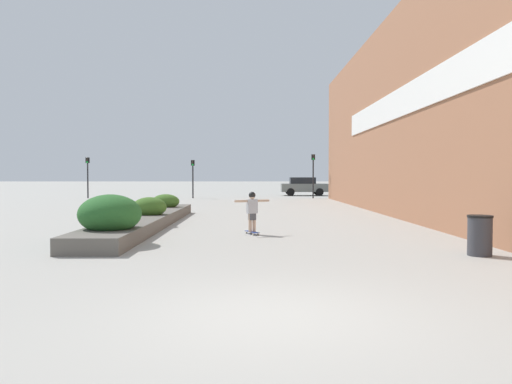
% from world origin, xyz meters
% --- Properties ---
extents(ground_plane, '(300.00, 300.00, 0.00)m').
position_xyz_m(ground_plane, '(0.00, 0.00, 0.00)').
color(ground_plane, '#A3A099').
extents(building_wall_right, '(0.67, 37.06, 9.11)m').
position_xyz_m(building_wall_right, '(6.17, 15.02, 4.56)').
color(building_wall_right, '#9E6647').
rests_on(building_wall_right, ground_plane).
extents(planter_box, '(1.66, 13.45, 1.34)m').
position_xyz_m(planter_box, '(-4.11, 10.73, 0.41)').
color(planter_box, '#605B54').
rests_on(planter_box, ground_plane).
extents(skateboard, '(0.48, 0.78, 0.09)m').
position_xyz_m(skateboard, '(-0.31, 9.05, 0.07)').
color(skateboard, navy).
rests_on(skateboard, ground_plane).
extents(skateboarder, '(1.10, 0.54, 1.25)m').
position_xyz_m(skateboarder, '(-0.31, 9.05, 0.84)').
color(skateboarder, tan).
rests_on(skateboarder, skateboard).
extents(trash_bin, '(0.56, 0.56, 0.93)m').
position_xyz_m(trash_bin, '(4.91, 4.87, 0.47)').
color(trash_bin, '#38383D').
rests_on(trash_bin, ground_plane).
extents(car_leftmost, '(4.14, 1.91, 1.58)m').
position_xyz_m(car_leftmost, '(13.17, 38.44, 0.83)').
color(car_leftmost, navy).
rests_on(car_leftmost, ground_plane).
extents(car_center_left, '(4.23, 2.03, 1.68)m').
position_xyz_m(car_center_left, '(4.47, 39.44, 0.88)').
color(car_center_left, slate).
rests_on(car_center_left, ground_plane).
extents(traffic_light_left, '(0.28, 0.30, 3.10)m').
position_xyz_m(traffic_light_left, '(-5.12, 34.14, 2.14)').
color(traffic_light_left, black).
rests_on(traffic_light_left, ground_plane).
extents(traffic_light_right, '(0.28, 0.30, 3.56)m').
position_xyz_m(traffic_light_right, '(4.66, 33.84, 2.42)').
color(traffic_light_right, black).
rests_on(traffic_light_right, ground_plane).
extents(traffic_light_far_left, '(0.28, 0.30, 3.31)m').
position_xyz_m(traffic_light_far_left, '(-13.63, 34.05, 2.27)').
color(traffic_light_far_left, black).
rests_on(traffic_light_far_left, ground_plane).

